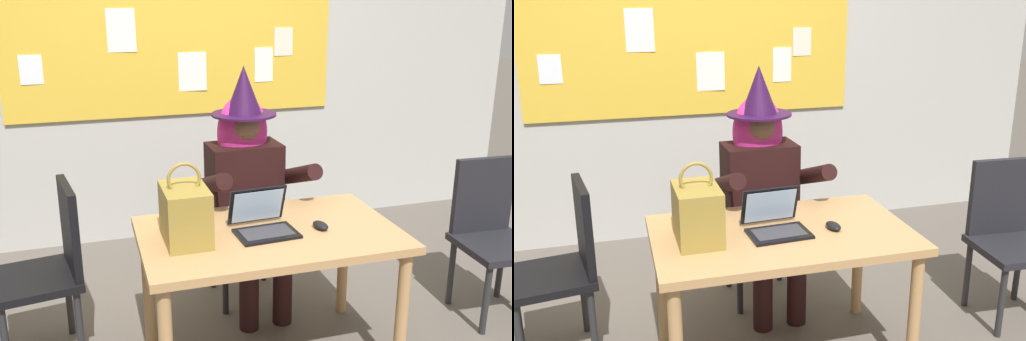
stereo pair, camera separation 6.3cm
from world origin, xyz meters
TOP-DOWN VIEW (x-y plane):
  - wall_back_bulletin at (-0.00, 1.88)m, footprint 5.73×2.02m
  - desk_main at (0.12, 0.05)m, footprint 1.25×0.78m
  - chair_at_desk at (0.19, 0.79)m, footprint 0.43×0.43m
  - person_costumed at (0.20, 0.67)m, footprint 0.60×0.66m
  - laptop at (0.09, 0.05)m, footprint 0.30×0.28m
  - computer_mouse at (0.36, 0.00)m, footprint 0.07×0.11m
  - handbag at (-0.29, 0.05)m, footprint 0.20×0.30m
  - chair_spare_by_window at (-0.91, 0.42)m, footprint 0.48×0.48m
  - chair_extra_corner at (1.51, 0.15)m, footprint 0.45×0.45m

SIDE VIEW (x-z plane):
  - chair_at_desk at x=0.19m, z-range 0.06..0.96m
  - chair_extra_corner at x=1.51m, z-range 0.06..0.96m
  - chair_spare_by_window at x=-0.91m, z-range 0.06..0.98m
  - desk_main at x=0.12m, z-range 0.26..0.98m
  - computer_mouse at x=0.36m, z-range 0.71..0.75m
  - laptop at x=0.09m, z-range 0.66..0.86m
  - person_costumed at x=0.20m, z-range 0.08..1.50m
  - handbag at x=-0.29m, z-range 0.66..1.04m
  - wall_back_bulletin at x=0.00m, z-range 0.02..2.71m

